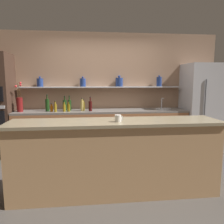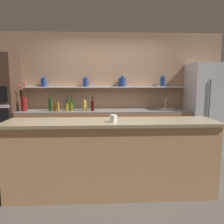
{
  "view_description": "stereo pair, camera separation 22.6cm",
  "coord_description": "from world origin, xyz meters",
  "px_view_note": "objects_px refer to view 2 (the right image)",
  "views": [
    {
      "loc": [
        -0.36,
        -3.39,
        1.55
      ],
      "look_at": [
        0.05,
        0.34,
        1.01
      ],
      "focal_mm": 35.0,
      "sensor_mm": 36.0,
      "label": 1
    },
    {
      "loc": [
        -0.14,
        -3.41,
        1.55
      ],
      "look_at": [
        0.05,
        0.34,
        1.01
      ],
      "focal_mm": 35.0,
      "sensor_mm": 36.0,
      "label": 2
    }
  ],
  "objects_px": {
    "refrigerator": "(207,108)",
    "bottle_wine_7": "(68,105)",
    "bottle_oil_0": "(58,107)",
    "bottle_sauce_6": "(54,108)",
    "oven_tower": "(0,105)",
    "bottle_wine_5": "(72,105)",
    "bottle_oil_8": "(71,107)",
    "bottle_wine_9": "(93,106)",
    "sink_fixture": "(167,109)",
    "flower_vase": "(24,103)",
    "bottle_oil_1": "(67,107)",
    "bottle_oil_2": "(86,106)",
    "coffee_mug": "(113,118)",
    "bottle_spirit_3": "(84,105)",
    "bottle_wine_4": "(51,104)"
  },
  "relations": [
    {
      "from": "refrigerator",
      "to": "bottle_wine_7",
      "type": "relative_size",
      "value": 6.16
    },
    {
      "from": "bottle_oil_0",
      "to": "bottle_sauce_6",
      "type": "bearing_deg",
      "value": 156.27
    },
    {
      "from": "oven_tower",
      "to": "bottle_oil_0",
      "type": "relative_size",
      "value": 9.34
    },
    {
      "from": "bottle_wine_5",
      "to": "bottle_oil_8",
      "type": "distance_m",
      "value": 0.19
    },
    {
      "from": "bottle_wine_9",
      "to": "sink_fixture",
      "type": "bearing_deg",
      "value": 4.41
    },
    {
      "from": "flower_vase",
      "to": "bottle_sauce_6",
      "type": "bearing_deg",
      "value": -6.23
    },
    {
      "from": "refrigerator",
      "to": "bottle_oil_8",
      "type": "distance_m",
      "value": 2.94
    },
    {
      "from": "bottle_oil_0",
      "to": "bottle_wine_7",
      "type": "height_order",
      "value": "bottle_wine_7"
    },
    {
      "from": "bottle_oil_0",
      "to": "bottle_oil_1",
      "type": "height_order",
      "value": "bottle_oil_0"
    },
    {
      "from": "bottle_oil_2",
      "to": "bottle_sauce_6",
      "type": "height_order",
      "value": "bottle_oil_2"
    },
    {
      "from": "bottle_sauce_6",
      "to": "coffee_mug",
      "type": "bearing_deg",
      "value": -57.66
    },
    {
      "from": "refrigerator",
      "to": "bottle_oil_1",
      "type": "height_order",
      "value": "refrigerator"
    },
    {
      "from": "bottle_wine_7",
      "to": "refrigerator",
      "type": "bearing_deg",
      "value": -1.68
    },
    {
      "from": "flower_vase",
      "to": "bottle_oil_1",
      "type": "bearing_deg",
      "value": -5.37
    },
    {
      "from": "bottle_oil_1",
      "to": "bottle_wine_7",
      "type": "distance_m",
      "value": 0.19
    },
    {
      "from": "bottle_wine_5",
      "to": "sink_fixture",
      "type": "bearing_deg",
      "value": -1.5
    },
    {
      "from": "bottle_oil_2",
      "to": "bottle_oil_0",
      "type": "bearing_deg",
      "value": -163.44
    },
    {
      "from": "oven_tower",
      "to": "bottle_wine_9",
      "type": "distance_m",
      "value": 1.94
    },
    {
      "from": "oven_tower",
      "to": "bottle_spirit_3",
      "type": "bearing_deg",
      "value": -2.24
    },
    {
      "from": "oven_tower",
      "to": "bottle_wine_9",
      "type": "relative_size",
      "value": 6.98
    },
    {
      "from": "bottle_oil_2",
      "to": "bottle_sauce_6",
      "type": "xyz_separation_m",
      "value": [
        -0.64,
        -0.13,
        -0.03
      ]
    },
    {
      "from": "bottle_oil_0",
      "to": "bottle_sauce_6",
      "type": "distance_m",
      "value": 0.09
    },
    {
      "from": "sink_fixture",
      "to": "coffee_mug",
      "type": "xyz_separation_m",
      "value": [
        -1.28,
        -1.9,
        0.12
      ]
    },
    {
      "from": "bottle_oil_0",
      "to": "bottle_wine_7",
      "type": "relative_size",
      "value": 0.72
    },
    {
      "from": "bottle_oil_2",
      "to": "coffee_mug",
      "type": "bearing_deg",
      "value": -75.78
    },
    {
      "from": "bottle_oil_2",
      "to": "bottle_spirit_3",
      "type": "height_order",
      "value": "bottle_spirit_3"
    },
    {
      "from": "bottle_spirit_3",
      "to": "bottle_sauce_6",
      "type": "height_order",
      "value": "bottle_spirit_3"
    },
    {
      "from": "bottle_oil_1",
      "to": "bottle_wine_5",
      "type": "height_order",
      "value": "bottle_wine_5"
    },
    {
      "from": "flower_vase",
      "to": "bottle_oil_8",
      "type": "height_order",
      "value": "flower_vase"
    },
    {
      "from": "refrigerator",
      "to": "bottle_oil_2",
      "type": "height_order",
      "value": "refrigerator"
    },
    {
      "from": "flower_vase",
      "to": "bottle_oil_0",
      "type": "distance_m",
      "value": 0.73
    },
    {
      "from": "bottle_oil_0",
      "to": "bottle_wine_7",
      "type": "distance_m",
      "value": 0.27
    },
    {
      "from": "bottle_sauce_6",
      "to": "bottle_wine_7",
      "type": "distance_m",
      "value": 0.3
    },
    {
      "from": "bottle_wine_4",
      "to": "coffee_mug",
      "type": "bearing_deg",
      "value": -56.96
    },
    {
      "from": "refrigerator",
      "to": "coffee_mug",
      "type": "xyz_separation_m",
      "value": [
        -2.16,
        -1.85,
        0.11
      ]
    },
    {
      "from": "bottle_oil_1",
      "to": "flower_vase",
      "type": "bearing_deg",
      "value": 174.63
    },
    {
      "from": "refrigerator",
      "to": "bottle_sauce_6",
      "type": "distance_m",
      "value": 3.29
    },
    {
      "from": "bottle_oil_1",
      "to": "bottle_spirit_3",
      "type": "relative_size",
      "value": 0.76
    },
    {
      "from": "bottle_wine_5",
      "to": "bottle_wine_9",
      "type": "bearing_deg",
      "value": -22.03
    },
    {
      "from": "bottle_wine_9",
      "to": "bottle_wine_5",
      "type": "bearing_deg",
      "value": 157.97
    },
    {
      "from": "oven_tower",
      "to": "coffee_mug",
      "type": "distance_m",
      "value": 2.95
    },
    {
      "from": "oven_tower",
      "to": "bottle_wine_9",
      "type": "bearing_deg",
      "value": -3.34
    },
    {
      "from": "oven_tower",
      "to": "bottle_oil_8",
      "type": "bearing_deg",
      "value": -4.57
    },
    {
      "from": "refrigerator",
      "to": "bottle_oil_8",
      "type": "bearing_deg",
      "value": -178.39
    },
    {
      "from": "refrigerator",
      "to": "bottle_oil_1",
      "type": "distance_m",
      "value": 3.03
    },
    {
      "from": "sink_fixture",
      "to": "bottle_oil_8",
      "type": "distance_m",
      "value": 2.06
    },
    {
      "from": "refrigerator",
      "to": "oven_tower",
      "type": "xyz_separation_m",
      "value": [
        -4.43,
        0.04,
        0.09
      ]
    },
    {
      "from": "bottle_oil_2",
      "to": "oven_tower",
      "type": "bearing_deg",
      "value": -179.54
    },
    {
      "from": "bottle_spirit_3",
      "to": "bottle_wine_4",
      "type": "height_order",
      "value": "bottle_wine_4"
    },
    {
      "from": "flower_vase",
      "to": "refrigerator",
      "type": "bearing_deg",
      "value": 0.14
    }
  ]
}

